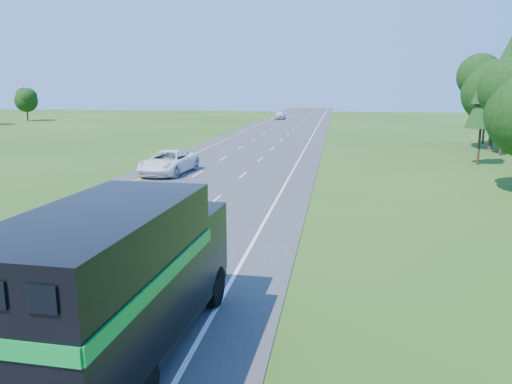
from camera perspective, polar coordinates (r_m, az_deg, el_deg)
road at (r=50.99m, az=-1.03°, el=4.25°), size 15.00×260.00×0.04m
lane_markings at (r=50.98m, az=-1.03°, el=4.28°), size 11.15×260.00×0.01m
horse_truck at (r=12.39m, az=-15.34°, el=-9.75°), size 3.20×9.32×4.08m
white_suv at (r=40.15m, az=-9.96°, el=3.38°), size 3.57×6.81×1.83m
far_car at (r=111.22m, az=2.74°, el=8.77°), size 2.13×5.15×1.75m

